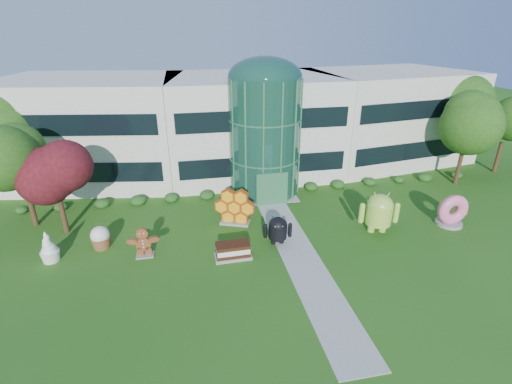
{
  "coord_description": "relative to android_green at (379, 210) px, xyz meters",
  "views": [
    {
      "loc": [
        -6.66,
        -17.9,
        13.47
      ],
      "look_at": [
        -1.91,
        6.0,
        2.6
      ],
      "focal_mm": 26.0,
      "sensor_mm": 36.0,
      "label": 1
    }
  ],
  "objects": [
    {
      "name": "ground",
      "position": [
        -6.4,
        -3.23,
        -1.68
      ],
      "size": [
        140.0,
        140.0,
        0.0
      ],
      "primitive_type": "plane",
      "color": "#215114",
      "rests_on": "ground"
    },
    {
      "name": "building",
      "position": [
        -6.4,
        14.77,
        2.97
      ],
      "size": [
        46.0,
        15.0,
        9.3
      ],
      "primitive_type": null,
      "color": "beige",
      "rests_on": "ground"
    },
    {
      "name": "atrium",
      "position": [
        -6.4,
        8.77,
        3.22
      ],
      "size": [
        6.0,
        6.0,
        9.8
      ],
      "primitive_type": "cylinder",
      "color": "#194738",
      "rests_on": "ground"
    },
    {
      "name": "walkway",
      "position": [
        -6.4,
        -1.23,
        -1.66
      ],
      "size": [
        2.4,
        20.0,
        0.04
      ],
      "primitive_type": "cube",
      "color": "#9E9E93",
      "rests_on": "ground"
    },
    {
      "name": "tree_red",
      "position": [
        -21.9,
        4.27,
        1.32
      ],
      "size": [
        4.0,
        4.0,
        6.0
      ],
      "primitive_type": null,
      "color": "#3F0C14",
      "rests_on": "ground"
    },
    {
      "name": "trees_backdrop",
      "position": [
        -6.4,
        9.77,
        2.52
      ],
      "size": [
        52.0,
        8.0,
        8.4
      ],
      "primitive_type": null,
      "color": "#1C4C13",
      "rests_on": "ground"
    },
    {
      "name": "android_green",
      "position": [
        0.0,
        0.0,
        0.0
      ],
      "size": [
        3.28,
        2.49,
        3.36
      ],
      "primitive_type": null,
      "rotation": [
        0.0,
        0.0,
        -0.19
      ],
      "color": "#9CD042",
      "rests_on": "ground"
    },
    {
      "name": "android_black",
      "position": [
        -7.41,
        -0.19,
        -0.54
      ],
      "size": [
        2.17,
        1.6,
        2.28
      ],
      "primitive_type": null,
      "rotation": [
        0.0,
        0.0,
        -0.13
      ],
      "color": "black",
      "rests_on": "ground"
    },
    {
      "name": "donut",
      "position": [
        5.77,
        -0.13,
        -0.45
      ],
      "size": [
        2.38,
        1.17,
        2.45
      ],
      "primitive_type": null,
      "rotation": [
        0.0,
        0.0,
        -0.02
      ],
      "color": "#DB5384",
      "rests_on": "ground"
    },
    {
      "name": "gingerbread",
      "position": [
        -16.15,
        -0.01,
        -0.66
      ],
      "size": [
        2.22,
        0.86,
        2.05
      ],
      "primitive_type": null,
      "rotation": [
        0.0,
        0.0,
        -0.0
      ],
      "color": "maroon",
      "rests_on": "ground"
    },
    {
      "name": "ice_cream_sandwich",
      "position": [
        -10.62,
        -1.32,
        -1.16
      ],
      "size": [
        2.36,
        1.23,
        1.04
      ],
      "primitive_type": null,
      "rotation": [
        0.0,
        0.0,
        0.03
      ],
      "color": "black",
      "rests_on": "ground"
    },
    {
      "name": "honeycomb",
      "position": [
        -9.82,
        3.16,
        -0.43
      ],
      "size": [
        3.38,
        2.23,
        2.5
      ],
      "primitive_type": null,
      "rotation": [
        0.0,
        0.0,
        -0.38
      ],
      "color": "#FDA019",
      "rests_on": "ground"
    },
    {
      "name": "froyo",
      "position": [
        -21.88,
        0.57,
        -0.64
      ],
      "size": [
        1.23,
        1.23,
        2.08
      ],
      "primitive_type": null,
      "rotation": [
        0.0,
        0.0,
        -0.01
      ],
      "color": "white",
      "rests_on": "ground"
    },
    {
      "name": "cupcake",
      "position": [
        -19.03,
        1.56,
        -0.9
      ],
      "size": [
        1.7,
        1.7,
        1.57
      ],
      "primitive_type": null,
      "rotation": [
        0.0,
        0.0,
        -0.39
      ],
      "color": "white",
      "rests_on": "ground"
    }
  ]
}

